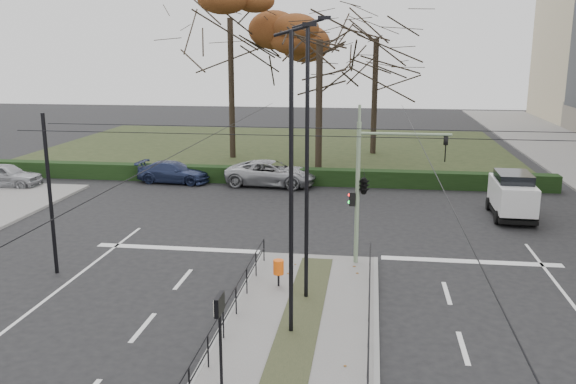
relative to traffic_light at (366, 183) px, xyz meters
name	(u,v)px	position (x,y,z in m)	size (l,w,h in m)	color
ground	(305,309)	(-1.82, -4.33, -3.31)	(140.00, 140.00, 0.00)	black
median_island	(295,343)	(-1.82, -6.83, -3.24)	(4.40, 15.00, 0.14)	slate
park	(276,148)	(-7.82, 27.67, -3.26)	(38.00, 26.00, 0.10)	#263018
hedge	(243,175)	(-7.82, 14.27, -2.81)	(38.00, 1.00, 1.00)	black
median_railing	(295,315)	(-1.82, -6.93, -2.33)	(4.14, 13.24, 0.92)	black
catenary	(311,195)	(-1.82, -2.71, 0.11)	(20.00, 34.00, 6.00)	black
traffic_light	(366,183)	(0.00, 0.00, 0.00)	(3.70, 2.10, 5.45)	gray
litter_bin	(278,268)	(-2.91, -2.82, -2.49)	(0.37, 0.37, 0.95)	black
info_panel	(219,315)	(-3.32, -9.40, -1.31)	(0.13, 0.62, 2.37)	black
streetlamp_median_near	(292,183)	(-2.00, -6.23, 1.27)	(0.73, 0.15, 8.73)	black
streetlamp_median_far	(308,162)	(-1.84, -3.65, 1.42)	(0.75, 0.15, 9.02)	black
parked_car_first	(5,175)	(-21.83, 10.92, -2.56)	(1.77, 4.41, 1.50)	#94969B
parked_car_third	(174,172)	(-12.11, 13.67, -2.64)	(1.87, 4.60, 1.33)	#212B4E
parked_car_fourth	(271,173)	(-5.91, 13.65, -2.54)	(2.55, 5.54, 1.54)	#94969B
white_van	(512,194)	(7.14, 8.06, -2.12)	(2.06, 4.25, 2.28)	silver
rust_tree	(230,18)	(-10.39, 22.67, 7.11)	(11.25, 11.25, 13.58)	black
bare_tree_center	(376,47)	(0.28, 26.05, 5.06)	(8.59, 8.59, 11.85)	black
bare_tree_near	(320,50)	(-3.31, 17.28, 4.85)	(7.08, 7.08, 11.56)	black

